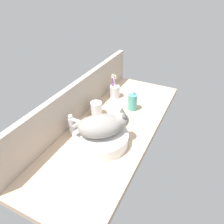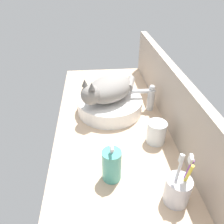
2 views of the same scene
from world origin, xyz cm
name	(u,v)px [view 2 (image 2 of 2)]	position (x,y,z in cm)	size (l,w,h in cm)	color
ground_plane	(117,135)	(0.00, 0.00, -2.00)	(138.76, 53.13, 4.00)	tan
backsplash_panel	(176,105)	(0.00, 24.77, 12.68)	(138.76, 3.60, 25.35)	#AD9E8E
sink_basin	(110,105)	(-17.09, -1.52, 3.48)	(31.49, 31.49, 6.95)	white
cat	(108,89)	(-16.13, -2.50, 12.71)	(29.23, 30.02, 14.00)	gray
faucet	(149,97)	(-16.69, 17.59, 7.30)	(3.60, 11.82, 13.60)	silver
soap_dispenser	(112,165)	(24.21, -4.39, 5.97)	(6.44, 6.44, 15.05)	teal
toothbrush_cup	(178,189)	(34.71, 14.42, 5.09)	(7.66, 7.66, 18.72)	silver
water_glass	(156,133)	(7.42, 15.27, 4.19)	(7.73, 7.73, 9.37)	white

